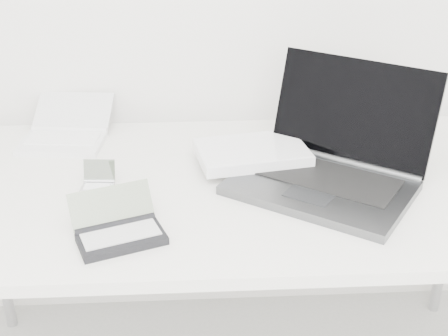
{
  "coord_description": "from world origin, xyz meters",
  "views": [
    {
      "loc": [
        -0.1,
        0.17,
        1.47
      ],
      "look_at": [
        -0.03,
        1.51,
        0.79
      ],
      "focal_mm": 50.0,
      "sensor_mm": 36.0,
      "label": 1
    }
  ],
  "objects": [
    {
      "name": "netbook_open_white",
      "position": [
        -0.47,
        1.83,
        0.75
      ],
      "size": [
        0.25,
        0.3,
        0.09
      ],
      "rotation": [
        0.0,
        0.0,
        -0.1
      ],
      "color": "white",
      "rests_on": "desk"
    },
    {
      "name": "palmtop_charcoal",
      "position": [
        -0.27,
        1.31,
        0.75
      ],
      "size": [
        0.22,
        0.2,
        0.09
      ],
      "rotation": [
        0.0,
        0.0,
        0.36
      ],
      "color": "black",
      "rests_on": "desk"
    },
    {
      "name": "pda_silver",
      "position": [
        -0.34,
        1.53,
        0.74
      ],
      "size": [
        0.08,
        0.09,
        0.06
      ],
      "rotation": [
        0.0,
        0.0,
        -0.08
      ],
      "color": "#B9B9BD",
      "rests_on": "desk"
    },
    {
      "name": "laptop_large",
      "position": [
        0.19,
        1.56,
        0.78
      ],
      "size": [
        0.61,
        0.55,
        0.28
      ],
      "rotation": [
        0.0,
        0.0,
        -0.61
      ],
      "color": "#4E5053",
      "rests_on": "desk"
    },
    {
      "name": "desk",
      "position": [
        0.0,
        1.55,
        0.68
      ],
      "size": [
        1.6,
        0.8,
        0.73
      ],
      "color": "white",
      "rests_on": "ground"
    }
  ]
}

